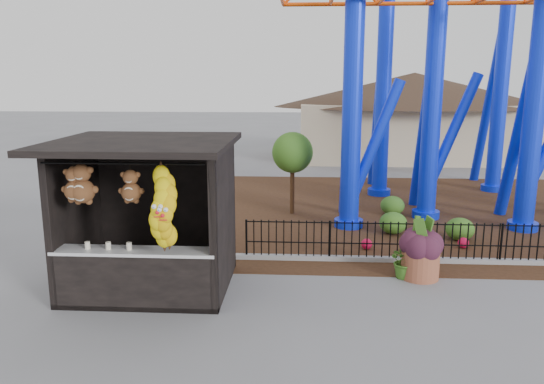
# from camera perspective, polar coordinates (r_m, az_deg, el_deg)

# --- Properties ---
(ground) EXTENTS (120.00, 120.00, 0.00)m
(ground) POSITION_cam_1_polar(r_m,az_deg,el_deg) (10.13, 2.34, -12.99)
(ground) COLOR slate
(ground) RESTS_ON ground
(mulch_bed) EXTENTS (18.00, 12.00, 0.02)m
(mulch_bed) POSITION_cam_1_polar(r_m,az_deg,el_deg) (18.11, 15.62, -2.03)
(mulch_bed) COLOR #331E11
(mulch_bed) RESTS_ON ground
(curb) EXTENTS (18.00, 0.18, 0.12)m
(curb) POSITION_cam_1_polar(r_m,az_deg,el_deg) (13.45, 20.04, -7.00)
(curb) COLOR gray
(curb) RESTS_ON ground
(prize_booth) EXTENTS (3.50, 3.40, 3.12)m
(prize_booth) POSITION_cam_1_polar(r_m,az_deg,el_deg) (10.92, -13.38, -2.97)
(prize_booth) COLOR black
(prize_booth) RESTS_ON ground
(picket_fence) EXTENTS (12.20, 0.06, 1.00)m
(picket_fence) POSITION_cam_1_polar(r_m,az_deg,el_deg) (13.61, 23.82, -5.14)
(picket_fence) COLOR black
(picket_fence) RESTS_ON ground
(roller_coaster) EXTENTS (11.00, 6.37, 10.82)m
(roller_coaster) POSITION_cam_1_polar(r_m,az_deg,el_deg) (18.22, 20.28, 18.18)
(roller_coaster) COLOR #0E2AF0
(roller_coaster) RESTS_ON ground
(terracotta_planter) EXTENTS (1.05, 1.05, 0.65)m
(terracotta_planter) POSITION_cam_1_polar(r_m,az_deg,el_deg) (12.13, 15.64, -7.44)
(terracotta_planter) COLOR brown
(terracotta_planter) RESTS_ON ground
(planter_foliage) EXTENTS (0.70, 0.70, 0.64)m
(planter_foliage) POSITION_cam_1_polar(r_m,az_deg,el_deg) (11.94, 15.82, -4.51)
(planter_foliage) COLOR #381627
(planter_foliage) RESTS_ON terracotta_planter
(potted_plant) EXTENTS (0.80, 0.72, 0.79)m
(potted_plant) POSITION_cam_1_polar(r_m,az_deg,el_deg) (12.05, 14.20, -7.15)
(potted_plant) COLOR #2D5519
(potted_plant) RESTS_ON ground
(landscaping) EXTENTS (7.37, 4.11, 0.62)m
(landscaping) POSITION_cam_1_polar(r_m,az_deg,el_deg) (16.08, 19.24, -2.97)
(landscaping) COLOR #325D1B
(landscaping) RESTS_ON mulch_bed
(pavilion) EXTENTS (15.00, 15.00, 4.80)m
(pavilion) POSITION_cam_1_polar(r_m,az_deg,el_deg) (29.78, 14.96, 9.35)
(pavilion) COLOR #BFAD8C
(pavilion) RESTS_ON ground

